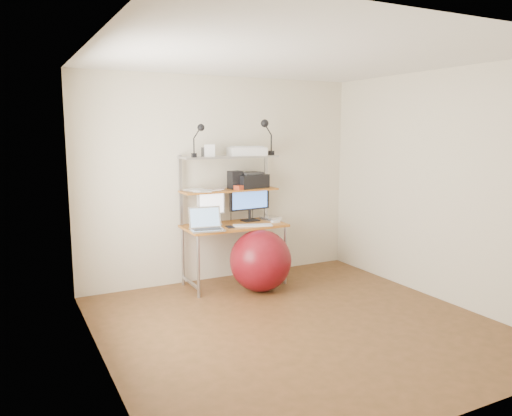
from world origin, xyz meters
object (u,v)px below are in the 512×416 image
Objects in this scene: monitor_black at (250,199)px; laptop at (206,225)px; printer at (250,180)px; exercise_ball at (260,261)px; monitor_silver at (211,205)px.

monitor_black reaches higher than laptop.
exercise_ball is at bearing -115.28° from printer.
laptop is (-0.16, -0.23, -0.19)m from monitor_silver.
laptop is at bearing -162.10° from monitor_black.
laptop is 0.89m from printer.
monitor_silver is 0.34m from laptop.
monitor_silver is at bearing 134.22° from exercise_ball.
exercise_ball is (-0.12, -0.51, -0.88)m from printer.
printer reaches higher than laptop.
monitor_black is 0.22m from printer.
monitor_silver is 0.84× the size of monitor_black.
monitor_silver is 0.88m from exercise_ball.
exercise_ball is (0.59, -0.21, -0.44)m from laptop.
printer is (0.55, 0.07, 0.25)m from monitor_silver.
monitor_silver reaches higher than laptop.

